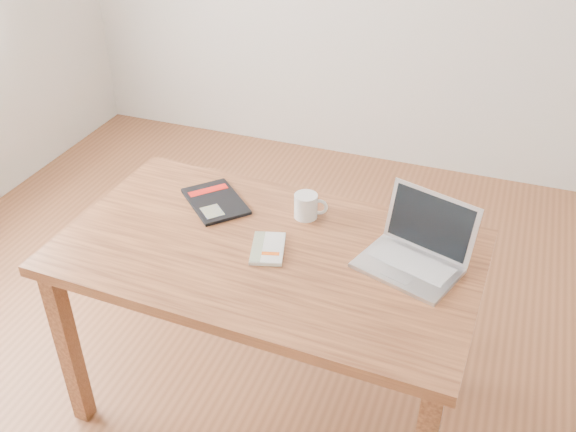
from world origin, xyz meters
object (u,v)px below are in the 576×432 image
(desk, at_px, (268,269))
(coffee_mug, at_px, (307,206))
(black_guidebook, at_px, (215,201))
(white_guidebook, at_px, (268,248))
(laptop, at_px, (416,251))

(desk, bearing_deg, coffee_mug, 76.76)
(desk, height_order, black_guidebook, black_guidebook)
(white_guidebook, relative_size, coffee_mug, 1.63)
(desk, xyz_separation_m, black_guidebook, (-0.28, 0.19, 0.10))
(coffee_mug, bearing_deg, desk, -117.87)
(white_guidebook, xyz_separation_m, laptop, (0.47, 0.10, 0.04))
(desk, xyz_separation_m, white_guidebook, (0.01, -0.01, 0.10))
(black_guidebook, distance_m, laptop, 0.76)
(desk, height_order, coffee_mug, coffee_mug)
(desk, xyz_separation_m, laptop, (0.47, 0.09, 0.14))
(laptop, height_order, coffee_mug, laptop)
(white_guidebook, height_order, black_guidebook, white_guidebook)
(white_guidebook, distance_m, laptop, 0.48)
(desk, relative_size, laptop, 3.81)
(laptop, bearing_deg, coffee_mug, -178.98)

